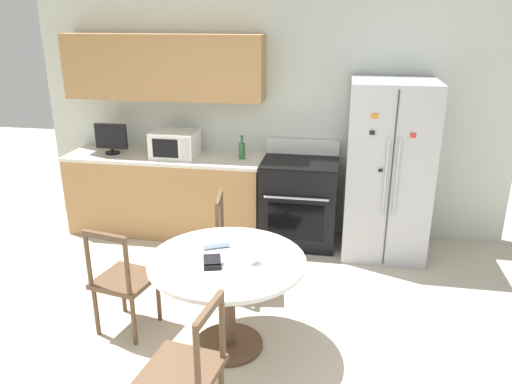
% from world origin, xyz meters
% --- Properties ---
extents(ground_plane, '(14.00, 14.00, 0.00)m').
position_xyz_m(ground_plane, '(0.00, 0.00, 0.00)').
color(ground_plane, beige).
extents(back_wall, '(5.20, 0.44, 2.60)m').
position_xyz_m(back_wall, '(-0.30, 2.59, 1.45)').
color(back_wall, silver).
rests_on(back_wall, ground_plane).
extents(kitchen_counter, '(2.20, 0.64, 0.90)m').
position_xyz_m(kitchen_counter, '(-1.11, 2.29, 0.45)').
color(kitchen_counter, '#AD7F4C').
rests_on(kitchen_counter, ground_plane).
extents(refrigerator, '(0.82, 0.80, 1.78)m').
position_xyz_m(refrigerator, '(1.28, 2.19, 0.89)').
color(refrigerator, '#B2B5BA').
rests_on(refrigerator, ground_plane).
extents(oven_range, '(0.80, 0.68, 1.08)m').
position_xyz_m(oven_range, '(0.39, 2.26, 0.47)').
color(oven_range, black).
rests_on(oven_range, ground_plane).
extents(microwave, '(0.48, 0.40, 0.28)m').
position_xyz_m(microwave, '(-0.98, 2.27, 1.04)').
color(microwave, white).
rests_on(microwave, kitchen_counter).
extents(countertop_tv, '(0.36, 0.16, 0.34)m').
position_xyz_m(countertop_tv, '(-1.71, 2.27, 1.08)').
color(countertop_tv, black).
rests_on(countertop_tv, kitchen_counter).
extents(counter_bottle, '(0.07, 0.07, 0.25)m').
position_xyz_m(counter_bottle, '(-0.24, 2.31, 1.00)').
color(counter_bottle, '#2D6B38').
rests_on(counter_bottle, kitchen_counter).
extents(dining_table, '(1.13, 1.13, 0.73)m').
position_xyz_m(dining_table, '(0.05, 0.32, 0.58)').
color(dining_table, white).
rests_on(dining_table, ground_plane).
extents(dining_chair_left, '(0.50, 0.50, 0.90)m').
position_xyz_m(dining_chair_left, '(-0.79, 0.39, 0.43)').
color(dining_chair_left, brown).
rests_on(dining_chair_left, ground_plane).
extents(dining_chair_far, '(0.47, 0.47, 0.90)m').
position_xyz_m(dining_chair_far, '(-0.05, 1.15, 0.43)').
color(dining_chair_far, brown).
rests_on(dining_chair_far, ground_plane).
extents(dining_chair_near, '(0.48, 0.48, 0.90)m').
position_xyz_m(dining_chair_near, '(0.00, -0.52, 0.43)').
color(dining_chair_near, brown).
rests_on(dining_chair_near, ground_plane).
extents(candle_glass, '(0.09, 0.09, 0.09)m').
position_xyz_m(candle_glass, '(0.23, 0.29, 0.77)').
color(candle_glass, silver).
rests_on(candle_glass, dining_table).
extents(folded_napkin, '(0.19, 0.13, 0.05)m').
position_xyz_m(folded_napkin, '(-0.07, 0.48, 0.76)').
color(folded_napkin, '#A3BCDB').
rests_on(folded_napkin, dining_table).
extents(wallet, '(0.15, 0.16, 0.07)m').
position_xyz_m(wallet, '(-0.02, 0.19, 0.76)').
color(wallet, black).
rests_on(wallet, dining_table).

